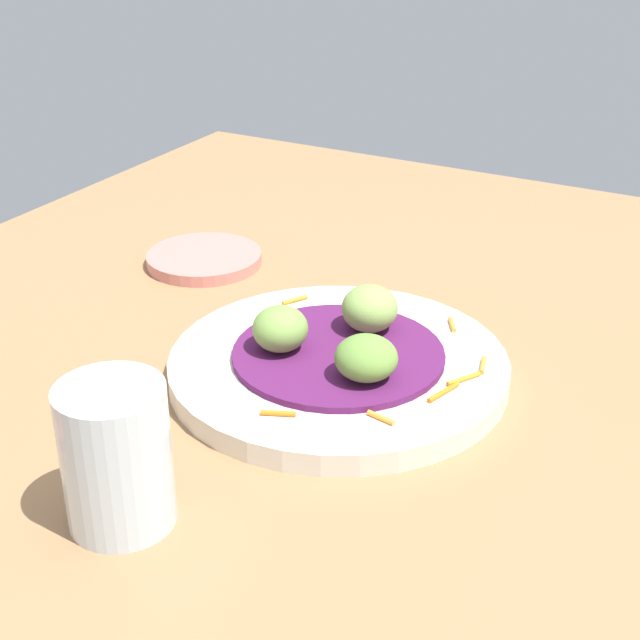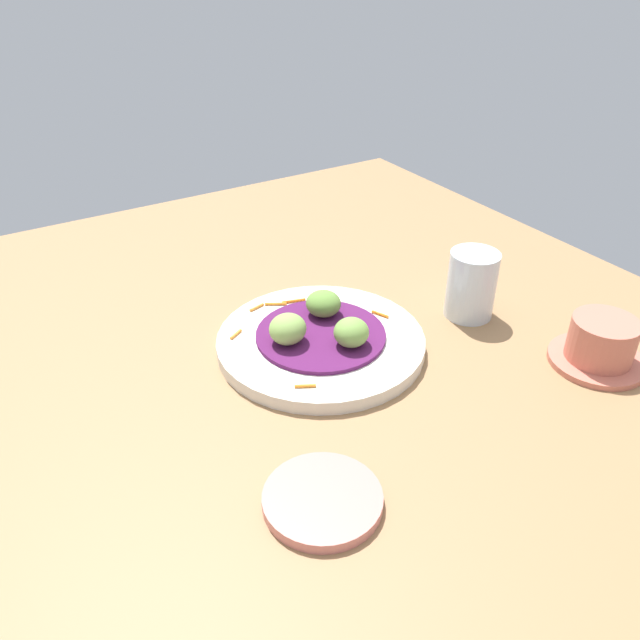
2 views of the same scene
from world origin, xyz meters
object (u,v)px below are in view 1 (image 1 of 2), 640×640
at_px(guac_scoop_left, 280,329).
at_px(guac_scoop_center, 366,358).
at_px(side_plate_small, 204,259).
at_px(main_plate, 338,367).
at_px(water_glass, 116,456).
at_px(guac_scoop_right, 370,308).

distance_m(guac_scoop_left, guac_scoop_center, 0.08).
xyz_separation_m(guac_scoop_left, side_plate_small, (0.16, 0.18, -0.04)).
relative_size(main_plate, water_glass, 2.82).
height_order(main_plate, water_glass, water_glass).
bearing_deg(water_glass, side_plate_small, 27.56).
bearing_deg(guac_scoop_right, guac_scoop_left, 143.95).
height_order(main_plate, guac_scoop_center, guac_scoop_center).
bearing_deg(side_plate_small, guac_scoop_right, -111.58).
distance_m(main_plate, guac_scoop_right, 0.06).
relative_size(main_plate, guac_scoop_center, 5.66).
height_order(guac_scoop_left, guac_scoop_center, guac_scoop_left).
distance_m(guac_scoop_left, water_glass, 0.21).
bearing_deg(main_plate, side_plate_small, 58.72).
bearing_deg(guac_scoop_left, guac_scoop_center, -96.05).
relative_size(guac_scoop_left, water_glass, 0.47).
bearing_deg(water_glass, guac_scoop_right, -8.93).
height_order(guac_scoop_left, guac_scoop_right, guac_scoop_right).
xyz_separation_m(main_plate, water_glass, (-0.23, 0.04, 0.04)).
distance_m(main_plate, water_glass, 0.23).
bearing_deg(guac_scoop_left, guac_scoop_right, -36.05).
height_order(main_plate, guac_scoop_right, guac_scoop_right).
distance_m(side_plate_small, water_glass, 0.41).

